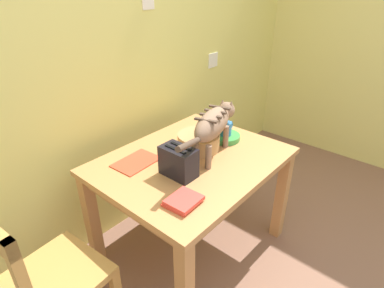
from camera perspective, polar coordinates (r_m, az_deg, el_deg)
name	(u,v)px	position (r m, az deg, el deg)	size (l,w,h in m)	color
wall_rear	(116,57)	(2.17, -13.59, 15.03)	(4.71, 0.11, 2.50)	#E5DB71
dining_table	(192,171)	(1.97, 0.00, -4.96)	(1.12, 0.88, 0.73)	#BD814A
cat	(214,124)	(1.88, 3.95, 3.70)	(0.72, 0.25, 0.30)	#8A6952
saucer_bowl	(225,137)	(2.15, 5.99, 1.27)	(0.20, 0.20, 0.04)	green
coffee_mug	(226,128)	(2.12, 6.14, 2.83)	(0.12, 0.08, 0.09)	#3276BE
magazine	(136,162)	(1.91, -10.04, -3.20)	(0.26, 0.18, 0.01)	#E0442A
book_stack	(183,201)	(1.56, -1.61, -10.23)	(0.17, 0.16, 0.03)	#D7402E
wicker_basket	(199,141)	(2.01, 1.20, 0.51)	(0.27, 0.27, 0.10)	tan
toaster	(178,162)	(1.72, -2.47, -3.21)	(0.12, 0.20, 0.18)	black
wooden_chair_near	(47,281)	(1.73, -24.74, -21.50)	(0.45, 0.45, 0.94)	#BA8843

